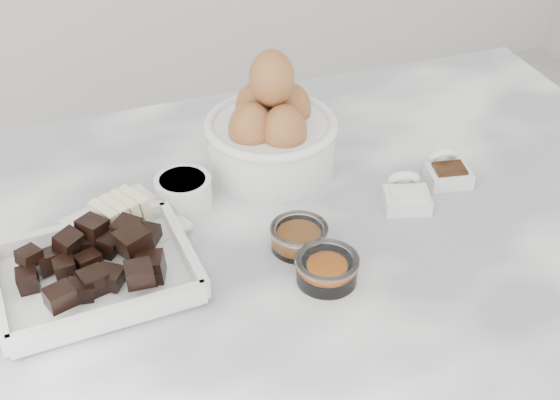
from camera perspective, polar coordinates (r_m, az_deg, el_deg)
The scene contains 9 objects.
marble_slab at distance 1.02m, azimuth -0.51°, elevation -3.88°, with size 1.20×0.80×0.04m, color white.
chocolate_dish at distance 0.96m, azimuth -13.48°, elevation -4.93°, with size 0.25×0.20×0.06m.
butter_plate at distance 1.03m, azimuth -11.36°, elevation -1.47°, with size 0.17×0.17×0.05m.
sugar_ramekin at distance 1.06m, azimuth -7.08°, elevation 0.61°, with size 0.08×0.08×0.05m.
egg_bowl at distance 1.11m, azimuth -0.66°, elevation 5.05°, with size 0.19×0.19×0.18m.
honey_bowl at distance 0.99m, azimuth 1.40°, elevation -2.68°, with size 0.08×0.08×0.03m.
zest_bowl at distance 0.94m, azimuth 3.46°, elevation -4.97°, with size 0.08×0.08×0.03m.
vanilla_spoon at distance 1.14m, azimuth 12.12°, elevation 2.13°, with size 0.07×0.08×0.05m.
salt_spoon at distance 1.08m, azimuth 9.20°, elevation 0.40°, with size 0.07×0.09×0.05m.
Camera 1 is at (-0.25, -0.74, 1.58)m, focal length 50.00 mm.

